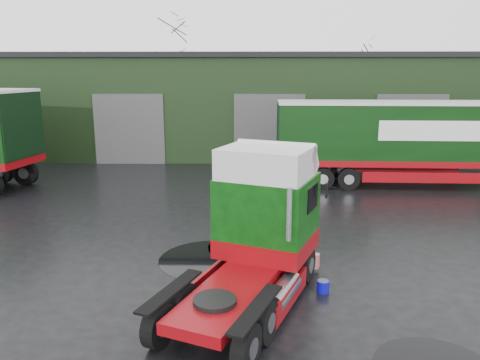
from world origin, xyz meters
The scene contains 9 objects.
ground centered at (0.00, 0.00, 0.00)m, with size 100.00×100.00×0.00m, color black.
warehouse centered at (2.00, 20.00, 3.16)m, with size 32.40×12.40×6.30m.
hero_tractor centered at (0.70, -3.00, 1.77)m, with size 2.42×5.70×3.54m, color #093B0B, non-canonical shape.
lorry_right centered at (8.00, 9.00, 1.97)m, with size 2.60×15.02×3.95m, color silver, non-canonical shape.
wash_bucket centered at (2.66, -2.11, 0.14)m, with size 0.30×0.30×0.28m, color #0A08B1.
tree_back_a centered at (-6.00, 30.00, 4.75)m, with size 4.40×4.40×9.50m, color black, non-canonical shape.
tree_back_b centered at (10.00, 30.00, 3.75)m, with size 4.40×4.40×7.50m, color black, non-canonical shape.
puddle_0 centered at (-0.22, -0.15, 0.00)m, with size 3.04×3.04×0.01m, color black.
puddle_1 centered at (1.01, 0.85, 0.00)m, with size 2.84×2.84×0.01m, color black.
Camera 1 is at (0.82, -12.65, 5.28)m, focal length 35.00 mm.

